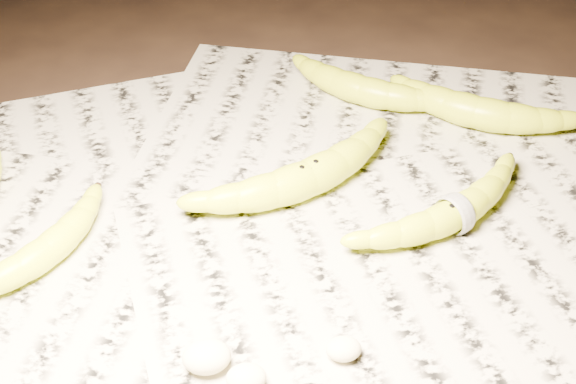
{
  "coord_description": "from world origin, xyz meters",
  "views": [
    {
      "loc": [
        -0.07,
        -0.56,
        0.53
      ],
      "look_at": [
        0.02,
        0.04,
        0.05
      ],
      "focal_mm": 50.0,
      "sensor_mm": 36.0,
      "label": 1
    }
  ],
  "objects": [
    {
      "name": "ground",
      "position": [
        0.0,
        0.0,
        0.0
      ],
      "size": [
        3.0,
        3.0,
        0.0
      ],
      "primitive_type": "plane",
      "color": "black",
      "rests_on": "ground"
    },
    {
      "name": "newspaper_patch",
      "position": [
        -0.0,
        0.04,
        0.0
      ],
      "size": [
        0.9,
        0.7,
        0.01
      ],
      "primitive_type": "cube",
      "color": "#B1AD98",
      "rests_on": "ground"
    },
    {
      "name": "banana_left_b",
      "position": [
        -0.21,
        0.02,
        0.02
      ],
      "size": [
        0.15,
        0.16,
        0.03
      ],
      "primitive_type": null,
      "rotation": [
        0.0,
        0.0,
        0.84
      ],
      "color": "#C4E21C",
      "rests_on": "newspaper_patch"
    },
    {
      "name": "banana_center",
      "position": [
        0.05,
        0.09,
        0.03
      ],
      "size": [
        0.23,
        0.16,
        0.04
      ],
      "primitive_type": null,
      "rotation": [
        0.0,
        0.0,
        0.44
      ],
      "color": "#C4E21C",
      "rests_on": "newspaper_patch"
    },
    {
      "name": "banana_taped",
      "position": [
        0.18,
        0.02,
        0.03
      ],
      "size": [
        0.21,
        0.14,
        0.03
      ],
      "primitive_type": null,
      "rotation": [
        0.0,
        0.0,
        0.48
      ],
      "color": "#C4E21C",
      "rests_on": "newspaper_patch"
    },
    {
      "name": "banana_upper_a",
      "position": [
        0.14,
        0.26,
        0.03
      ],
      "size": [
        0.19,
        0.16,
        0.04
      ],
      "primitive_type": null,
      "rotation": [
        0.0,
        0.0,
        -0.64
      ],
      "color": "#C4E21C",
      "rests_on": "newspaper_patch"
    },
    {
      "name": "banana_upper_b",
      "position": [
        0.26,
        0.19,
        0.03
      ],
      "size": [
        0.2,
        0.16,
        0.04
      ],
      "primitive_type": null,
      "rotation": [
        0.0,
        0.0,
        -0.56
      ],
      "color": "#C4E21C",
      "rests_on": "newspaper_patch"
    },
    {
      "name": "measuring_tape",
      "position": [
        0.18,
        0.02,
        0.03
      ],
      "size": [
        0.02,
        0.04,
        0.04
      ],
      "primitive_type": "torus",
      "rotation": [
        0.0,
        1.57,
        0.48
      ],
      "color": "white",
      "rests_on": "newspaper_patch"
    },
    {
      "name": "flesh_chunk_a",
      "position": [
        -0.07,
        -0.12,
        0.02
      ],
      "size": [
        0.04,
        0.03,
        0.02
      ],
      "primitive_type": "ellipsoid",
      "color": "beige",
      "rests_on": "newspaper_patch"
    },
    {
      "name": "flesh_chunk_b",
      "position": [
        -0.04,
        -0.15,
        0.02
      ],
      "size": [
        0.03,
        0.03,
        0.02
      ],
      "primitive_type": "ellipsoid",
      "color": "beige",
      "rests_on": "newspaper_patch"
    },
    {
      "name": "flesh_chunk_c",
      "position": [
        0.04,
        -0.13,
        0.02
      ],
      "size": [
        0.03,
        0.03,
        0.02
      ],
      "primitive_type": "ellipsoid",
      "color": "beige",
      "rests_on": "newspaper_patch"
    }
  ]
}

